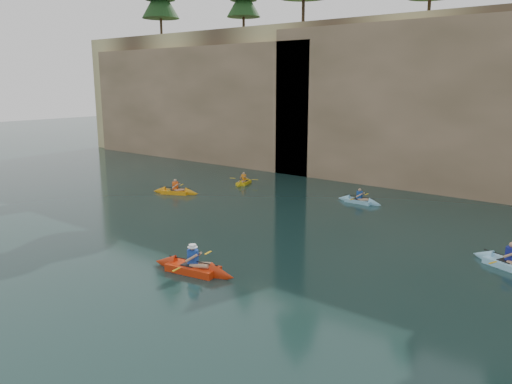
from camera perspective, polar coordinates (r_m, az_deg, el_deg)
The scene contains 11 objects.
ground at distance 18.37m, azimuth -12.69°, elevation -10.72°, with size 160.00×160.00×0.00m, color black.
cliff at distance 42.56m, azimuth 20.58°, elevation 10.17°, with size 70.00×16.00×12.00m, color tan.
cliff_slab_west at distance 46.96m, azimuth -6.86°, elevation 10.13°, with size 26.00×2.40×10.56m, color tan.
cliff_slab_center at distance 34.93m, azimuth 19.82°, elevation 9.39°, with size 24.00×2.40×11.40m, color tan.
sea_cave_west at distance 45.34m, azimuth -5.55°, elevation 5.92°, with size 4.50×1.00×4.00m, color black.
sea_cave_center at distance 37.13m, azimuth 10.24°, elevation 3.70°, with size 3.50×1.00×3.20m, color black.
main_kayaker at distance 19.47m, azimuth -7.20°, elevation -8.57°, with size 3.77×2.46×1.37m.
kayaker_orange at distance 32.91m, azimuth -9.18°, elevation 0.05°, with size 3.21×2.23×1.21m.
kayaker_ltblue_near at distance 22.08m, azimuth 27.02°, elevation -7.36°, with size 3.40×2.43×1.32m.
kayaker_yellow at distance 35.60m, azimuth -1.42°, elevation 1.13°, with size 2.04×2.68×1.07m.
kayaker_ltblue_mid at distance 30.68m, azimuth 11.71°, elevation -0.98°, with size 2.94×2.22×1.11m.
Camera 1 is at (13.36, -10.40, 7.15)m, focal length 35.00 mm.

